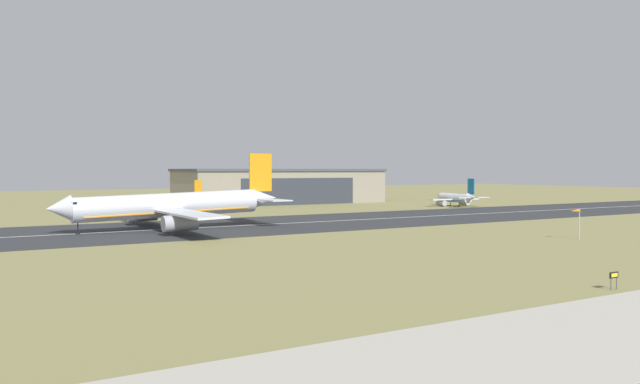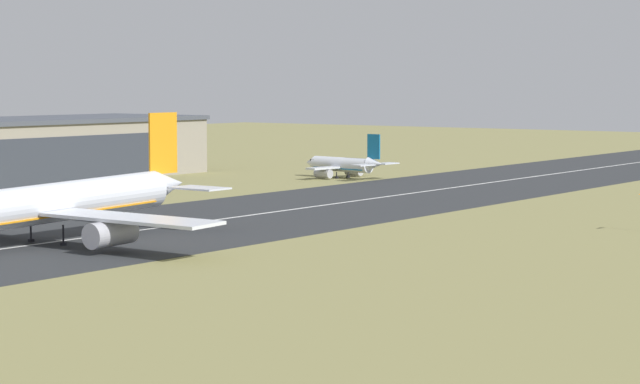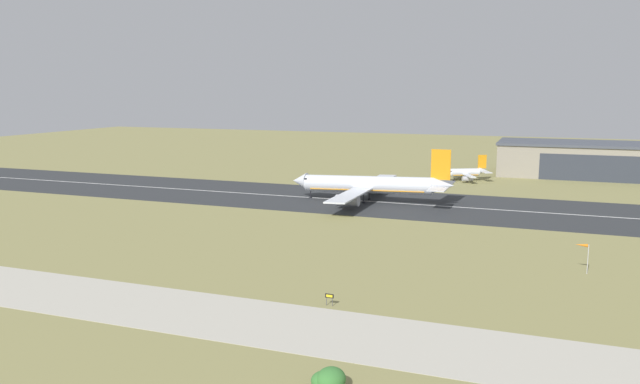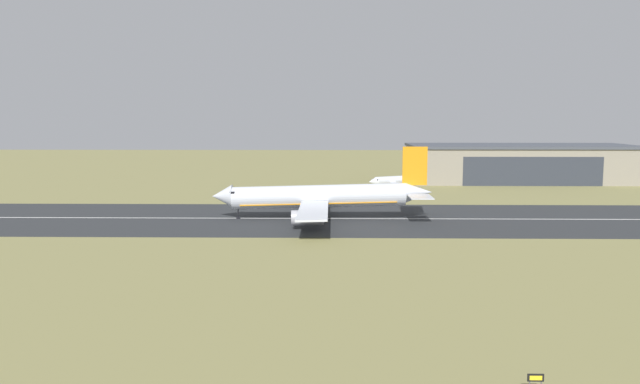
% 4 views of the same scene
% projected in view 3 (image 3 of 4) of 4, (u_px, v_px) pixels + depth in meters
% --- Properties ---
extents(ground_plane, '(691.48, 691.48, 0.00)m').
position_uv_depth(ground_plane, '(446.00, 273.00, 112.16)').
color(ground_plane, olive).
extents(runway_strip, '(451.48, 44.18, 0.06)m').
position_uv_depth(runway_strip, '(484.00, 209.00, 171.79)').
color(runway_strip, '#2B2D30').
rests_on(runway_strip, ground_plane).
extents(runway_centreline, '(406.33, 0.70, 0.01)m').
position_uv_depth(runway_centreline, '(484.00, 209.00, 171.79)').
color(runway_centreline, silver).
rests_on(runway_centreline, runway_strip).
extents(taxiway_road, '(338.61, 16.59, 0.05)m').
position_uv_depth(taxiway_road, '(403.00, 342.00, 81.29)').
color(taxiway_road, '#B2AD9E').
rests_on(taxiway_road, ground_plane).
extents(hangar_building, '(76.85, 30.39, 12.84)m').
position_uv_depth(hangar_building, '(605.00, 160.00, 233.47)').
color(hangar_building, gray).
rests_on(hangar_building, ground_plane).
extents(airplane_landing, '(48.81, 55.15, 16.12)m').
position_uv_depth(airplane_landing, '(369.00, 185.00, 182.01)').
color(airplane_landing, silver).
rests_on(airplane_landing, ground_plane).
extents(airplane_parked_west, '(17.34, 17.99, 9.37)m').
position_uv_depth(airplane_parked_west, '(466.00, 173.00, 223.86)').
color(airplane_parked_west, silver).
rests_on(airplane_parked_west, ground_plane).
extents(shrub_clump, '(3.85, 3.76, 2.59)m').
position_uv_depth(shrub_clump, '(329.00, 380.00, 68.18)').
color(shrub_clump, '#387533').
rests_on(shrub_clump, ground_plane).
extents(windsock_pole, '(2.31, 0.78, 5.49)m').
position_uv_depth(windsock_pole, '(582.00, 247.00, 111.15)').
color(windsock_pole, '#B7B7BC').
rests_on(windsock_pole, ground_plane).
extents(runway_sign, '(1.35, 0.13, 1.86)m').
position_uv_depth(runway_sign, '(329.00, 297.00, 94.95)').
color(runway_sign, '#4C4C51').
rests_on(runway_sign, ground_plane).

